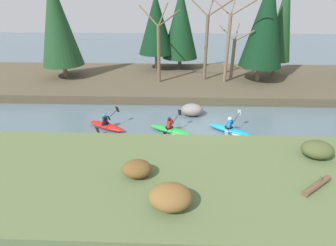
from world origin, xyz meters
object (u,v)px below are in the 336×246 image
object	(u,v)px
kayaker_lead	(231,130)
kayaker_middle	(172,130)
kayaker_trailing	(107,125)
boulder_midstream	(192,110)
driftwood_log	(317,185)

from	to	relation	value
kayaker_lead	kayaker_middle	world-z (taller)	same
kayaker_trailing	kayaker_middle	bearing A→B (deg)	22.22
kayaker_trailing	kayaker_lead	bearing A→B (deg)	25.92
kayaker_middle	kayaker_trailing	distance (m)	4.11
kayaker_middle	boulder_midstream	size ratio (longest dim) A/B	1.81
kayaker_middle	boulder_midstream	bearing A→B (deg)	89.32
kayaker_lead	boulder_midstream	distance (m)	3.38
kayaker_middle	driftwood_log	bearing A→B (deg)	-19.35
kayaker_lead	kayaker_middle	xyz separation A→B (m)	(-3.61, -0.13, 0.00)
kayaker_lead	boulder_midstream	bearing A→B (deg)	164.40
boulder_midstream	kayaker_trailing	bearing A→B (deg)	-157.88
kayaker_lead	kayaker_middle	size ratio (longest dim) A/B	0.97
kayaker_lead	boulder_midstream	world-z (taller)	kayaker_lead
kayaker_middle	driftwood_log	xyz separation A→B (m)	(5.73, -5.88, 0.78)
kayaker_trailing	driftwood_log	xyz separation A→B (m)	(9.82, -6.29, 0.76)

